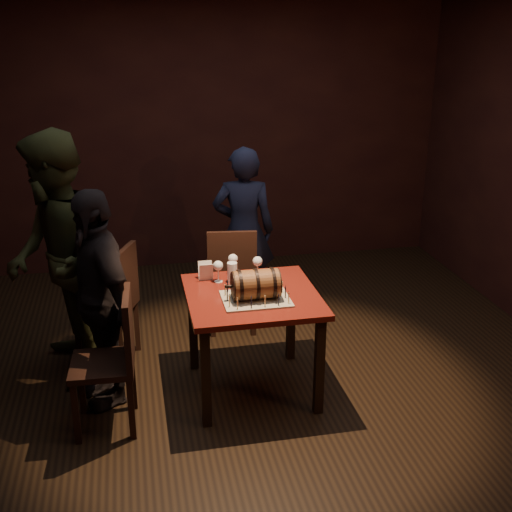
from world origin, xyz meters
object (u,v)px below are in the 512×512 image
pint_of_ale (232,273)px  person_back (244,230)px  chair_back (232,274)px  chair_left_front (114,354)px  pub_table (252,308)px  wine_glass_right (258,262)px  chair_left_rear (115,298)px  wine_glass_mid (233,260)px  person_left_rear (58,261)px  wine_glass_left (218,267)px  person_left_front (99,298)px  barrel_cake (256,284)px

pint_of_ale → person_back: size_ratio=0.10×
chair_back → chair_left_front: (-0.95, -1.18, 0.00)m
pub_table → person_back: (0.19, 1.38, 0.11)m
wine_glass_right → person_back: size_ratio=0.11×
pint_of_ale → chair_left_rear: (-0.84, 0.40, -0.30)m
wine_glass_mid → person_left_rear: size_ratio=0.09×
person_back → person_left_rear: 1.77m
pub_table → person_left_rear: (-1.31, 0.46, 0.28)m
wine_glass_mid → chair_left_front: bearing=-144.6°
wine_glass_mid → pint_of_ale: size_ratio=1.07×
wine_glass_left → chair_left_rear: bearing=153.4°
wine_glass_right → person_left_front: 1.14m
barrel_cake → person_left_rear: bearing=156.8°
wine_glass_mid → chair_back: size_ratio=0.17×
chair_left_front → person_left_front: person_left_front is taller
pub_table → person_left_rear: 1.41m
wine_glass_mid → person_left_front: person_left_front is taller
wine_glass_left → wine_glass_mid: bearing=42.5°
pint_of_ale → chair_back: size_ratio=0.16×
pint_of_ale → person_back: bearing=75.7°
wine_glass_mid → chair_left_rear: size_ratio=0.17×
pub_table → chair_left_rear: 1.14m
barrel_cake → wine_glass_left: (-0.20, 0.36, 0.01)m
barrel_cake → person_left_front: (-1.03, 0.21, -0.10)m
wine_glass_left → person_left_front: (-0.83, -0.15, -0.11)m
wine_glass_mid → wine_glass_right: 0.19m
chair_left_front → person_left_rear: 0.89m
person_left_rear → chair_left_rear: bearing=103.3°
wine_glass_right → person_left_front: bearing=-170.8°
chair_left_front → pub_table: bearing=15.0°
pint_of_ale → chair_left_front: 1.01m
pint_of_ale → chair_left_rear: 0.98m
chair_back → person_left_front: (-1.04, -0.83, 0.24)m
person_back → chair_left_front: bearing=65.8°
wine_glass_right → person_left_rear: (-1.40, 0.17, 0.05)m
person_left_front → pub_table: bearing=61.9°
chair_left_front → wine_glass_right: bearing=27.2°
wine_glass_mid → wine_glass_right: bearing=-27.4°
wine_glass_right → person_back: person_back is taller
wine_glass_right → chair_left_front: 1.22m
pint_of_ale → chair_left_front: chair_left_front is taller
person_back → person_left_front: bearing=57.0°
barrel_cake → wine_glass_right: bearing=76.7°
chair_back → barrel_cake: bearing=-90.4°
barrel_cake → person_back: bearing=82.7°
wine_glass_left → person_left_rear: size_ratio=0.09×
chair_back → chair_left_rear: size_ratio=1.00×
pub_table → chair_left_front: size_ratio=0.97×
wine_glass_right → chair_left_front: (-1.04, -0.54, -0.35)m
pint_of_ale → person_left_front: size_ratio=0.10×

